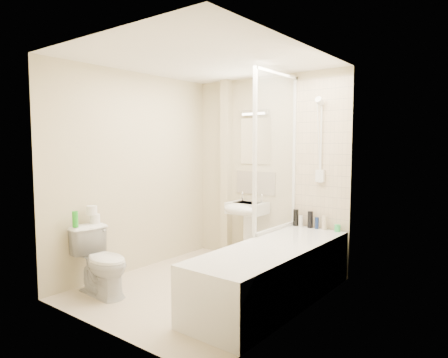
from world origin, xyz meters
The scene contains 25 objects.
floor centered at (0.00, 0.00, 0.00)m, with size 2.50×2.50×0.00m, color beige.
wall_back centered at (0.00, 1.25, 1.20)m, with size 2.20×0.02×2.40m, color beige.
wall_left centered at (-1.10, 0.00, 1.20)m, with size 0.02×2.50×2.40m, color beige.
wall_right centered at (1.10, 0.00, 1.20)m, with size 0.02×2.50×2.40m, color beige.
ceiling centered at (0.00, 0.00, 2.40)m, with size 2.20×2.50×0.02m, color white.
tile_back centered at (0.75, 1.24, 1.42)m, with size 0.70×0.01×1.75m, color beige.
tile_right centered at (1.09, 0.16, 1.42)m, with size 0.01×2.10×1.75m, color beige.
pipe_boxing centered at (-0.62, 1.19, 1.20)m, with size 0.12×0.12×2.40m, color beige.
splashback centered at (-0.17, 1.24, 1.03)m, with size 0.60×0.01×0.30m, color beige.
mirror centered at (-0.17, 1.24, 1.58)m, with size 0.46×0.01×0.60m, color white.
strip_light centered at (-0.17, 1.22, 1.95)m, with size 0.42×0.07×0.07m, color silver.
bathtub centered at (0.75, 0.16, 0.29)m, with size 0.70×2.10×0.55m.
shower_screen centered at (0.40, 0.80, 1.45)m, with size 0.04×0.92×1.80m.
shower_fixture centered at (0.75, 1.19, 1.55)m, with size 0.10×0.16×0.99m.
pedestal_sink centered at (-0.17, 1.01, 0.63)m, with size 0.47×0.45×0.90m.
bottle_black_a centered at (0.47, 1.16, 0.65)m, with size 0.06×0.06×0.20m, color black.
bottle_white_a centered at (0.54, 1.16, 0.62)m, with size 0.05×0.05×0.13m, color silver.
bottle_black_b centered at (0.66, 1.16, 0.65)m, with size 0.06×0.06×0.20m, color black.
bottle_blue centered at (0.74, 1.16, 0.62)m, with size 0.05×0.05×0.14m, color navy.
bottle_cream centered at (0.84, 1.16, 0.63)m, with size 0.06×0.06×0.16m, color beige.
bottle_green centered at (1.00, 1.16, 0.59)m, with size 0.07×0.07×0.08m, color #32C45B.
toilet centered at (-0.72, -0.77, 0.35)m, with size 0.70×0.43×0.69m, color white.
toilet_roll_lower centered at (-0.98, -0.66, 0.74)m, with size 0.11×0.11×0.10m, color white.
toilet_roll_upper centered at (-0.98, -0.70, 0.84)m, with size 0.11×0.11×0.10m, color white.
green_bottle centered at (-0.96, -0.90, 0.77)m, with size 0.06×0.06×0.16m, color green.
Camera 1 is at (2.71, -3.15, 1.54)m, focal length 32.00 mm.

